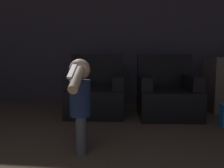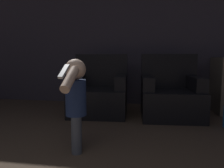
% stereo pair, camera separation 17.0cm
% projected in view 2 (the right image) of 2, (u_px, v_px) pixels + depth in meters
% --- Properties ---
extents(wall_back, '(8.40, 0.05, 2.60)m').
position_uv_depth(wall_back, '(113.00, 36.00, 4.19)').
color(wall_back, '#3D3842').
rests_on(wall_back, ground_plane).
extents(armchair_left, '(0.91, 0.86, 0.95)m').
position_uv_depth(armchair_left, '(100.00, 93.00, 3.47)').
color(armchair_left, black).
rests_on(armchair_left, ground_plane).
extents(armchair_right, '(0.92, 0.87, 0.95)m').
position_uv_depth(armchair_right, '(170.00, 95.00, 3.28)').
color(armchair_right, black).
rests_on(armchair_right, ground_plane).
extents(person_toddler, '(0.19, 0.59, 0.87)m').
position_uv_depth(person_toddler, '(76.00, 98.00, 2.01)').
color(person_toddler, '#474C56').
rests_on(person_toddler, ground_plane).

